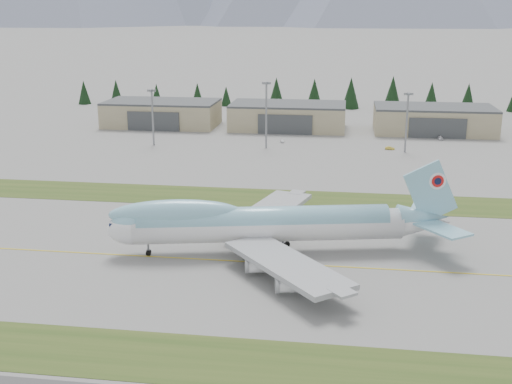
# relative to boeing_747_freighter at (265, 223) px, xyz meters

# --- Properties ---
(ground) EXTENTS (7000.00, 7000.00, 0.00)m
(ground) POSITION_rel_boeing_747_freighter_xyz_m (6.47, -5.75, -6.39)
(ground) COLOR slate
(ground) RESTS_ON ground
(grass_strip_near) EXTENTS (400.00, 14.00, 0.08)m
(grass_strip_near) POSITION_rel_boeing_747_freighter_xyz_m (6.47, -43.75, -6.39)
(grass_strip_near) COLOR #2D4619
(grass_strip_near) RESTS_ON ground
(grass_strip_far) EXTENTS (400.00, 18.00, 0.08)m
(grass_strip_far) POSITION_rel_boeing_747_freighter_xyz_m (6.47, 39.25, -6.39)
(grass_strip_far) COLOR #2D4619
(grass_strip_far) RESTS_ON ground
(taxiway_line_main) EXTENTS (400.00, 0.40, 0.02)m
(taxiway_line_main) POSITION_rel_boeing_747_freighter_xyz_m (6.47, -5.75, -6.39)
(taxiway_line_main) COLOR gold
(taxiway_line_main) RESTS_ON ground
(boeing_747_freighter) EXTENTS (73.84, 62.17, 19.37)m
(boeing_747_freighter) POSITION_rel_boeing_747_freighter_xyz_m (0.00, 0.00, 0.00)
(boeing_747_freighter) COLOR white
(boeing_747_freighter) RESTS_ON ground
(hangar_left) EXTENTS (48.00, 26.60, 10.80)m
(hangar_left) POSITION_rel_boeing_747_freighter_xyz_m (-63.53, 144.15, -1.00)
(hangar_left) COLOR gray
(hangar_left) RESTS_ON ground
(hangar_center) EXTENTS (48.00, 26.60, 10.80)m
(hangar_center) POSITION_rel_boeing_747_freighter_xyz_m (-8.53, 144.15, -1.00)
(hangar_center) COLOR gray
(hangar_center) RESTS_ON ground
(hangar_right) EXTENTS (48.00, 26.60, 10.80)m
(hangar_right) POSITION_rel_boeing_747_freighter_xyz_m (51.47, 144.15, -1.00)
(hangar_right) COLOR gray
(hangar_right) RESTS_ON ground
(floodlight_masts) EXTENTS (167.38, 5.23, 23.90)m
(floodlight_masts) POSITION_rel_boeing_747_freighter_xyz_m (19.21, 104.07, 8.91)
(floodlight_masts) COLOR gray
(floodlight_masts) RESTS_ON ground
(service_vehicle_a) EXTENTS (1.95, 3.31, 1.06)m
(service_vehicle_a) POSITION_rel_boeing_747_freighter_xyz_m (-7.99, 114.66, -6.39)
(service_vehicle_a) COLOR white
(service_vehicle_a) RESTS_ON ground
(service_vehicle_b) EXTENTS (3.54, 1.49, 1.14)m
(service_vehicle_b) POSITION_rel_boeing_747_freighter_xyz_m (31.95, 107.18, -6.39)
(service_vehicle_b) COLOR gold
(service_vehicle_b) RESTS_ON ground
(service_vehicle_c) EXTENTS (1.80, 4.41, 1.28)m
(service_vehicle_c) POSITION_rel_boeing_747_freighter_xyz_m (52.55, 128.57, -6.39)
(service_vehicle_c) COLOR silver
(service_vehicle_c) RESTS_ON ground
(conifer_belt) EXTENTS (265.73, 13.88, 16.82)m
(conifer_belt) POSITION_rel_boeing_747_freighter_xyz_m (11.83, 206.17, 0.63)
(conifer_belt) COLOR black
(conifer_belt) RESTS_ON ground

